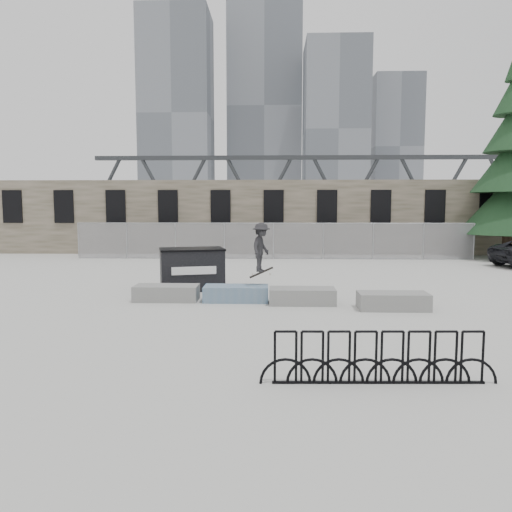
{
  "coord_description": "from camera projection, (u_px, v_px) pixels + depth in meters",
  "views": [
    {
      "loc": [
        -0.03,
        -15.16,
        3.02
      ],
      "look_at": [
        -0.6,
        1.49,
        1.3
      ],
      "focal_mm": 35.0,
      "sensor_mm": 36.0,
      "label": 1
    }
  ],
  "objects": [
    {
      "name": "ground",
      "position": [
        274.0,
        303.0,
        15.38
      ],
      "size": [
        120.0,
        120.0,
        0.0
      ],
      "primitive_type": "plane",
      "color": "#B0B0AB",
      "rests_on": "ground"
    },
    {
      "name": "stone_wall",
      "position": [
        274.0,
        217.0,
        31.29
      ],
      "size": [
        36.0,
        2.58,
        4.5
      ],
      "color": "#615948",
      "rests_on": "ground"
    },
    {
      "name": "chainlink_fence",
      "position": [
        274.0,
        240.0,
        27.7
      ],
      "size": [
        22.06,
        0.06,
        2.02
      ],
      "color": "gray",
      "rests_on": "ground"
    },
    {
      "name": "planter_far_left",
      "position": [
        167.0,
        292.0,
        15.74
      ],
      "size": [
        2.0,
        0.9,
        0.49
      ],
      "color": "gray",
      "rests_on": "ground"
    },
    {
      "name": "planter_center_left",
      "position": [
        236.0,
        293.0,
        15.63
      ],
      "size": [
        2.0,
        0.9,
        0.49
      ],
      "color": "#2E5D8A",
      "rests_on": "ground"
    },
    {
      "name": "planter_center_right",
      "position": [
        302.0,
        295.0,
        15.19
      ],
      "size": [
        2.0,
        0.9,
        0.49
      ],
      "color": "gray",
      "rests_on": "ground"
    },
    {
      "name": "planter_offset",
      "position": [
        393.0,
        300.0,
        14.41
      ],
      "size": [
        2.0,
        0.9,
        0.49
      ],
      "color": "gray",
      "rests_on": "ground"
    },
    {
      "name": "dumpster",
      "position": [
        192.0,
        269.0,
        17.75
      ],
      "size": [
        2.52,
        1.91,
        1.48
      ],
      "rotation": [
        0.0,
        0.0,
        0.27
      ],
      "color": "black",
      "rests_on": "ground"
    },
    {
      "name": "bike_rack",
      "position": [
        379.0,
        358.0,
        8.4
      ],
      "size": [
        4.04,
        0.19,
        0.9
      ],
      "rotation": [
        0.0,
        0.0,
        0.03
      ],
      "color": "black",
      "rests_on": "ground"
    },
    {
      "name": "spruce_tree",
      "position": [
        510.0,
        176.0,
        27.59
      ],
      "size": [
        5.28,
        5.28,
        11.5
      ],
      "color": "#38281E",
      "rests_on": "ground"
    },
    {
      "name": "skyline_towers",
      "position": [
        269.0,
        121.0,
        106.54
      ],
      "size": [
        58.0,
        28.0,
        48.0
      ],
      "color": "slate",
      "rests_on": "ground"
    },
    {
      "name": "truss_bridge",
      "position": [
        345.0,
        197.0,
        69.29
      ],
      "size": [
        70.0,
        3.0,
        9.8
      ],
      "color": "#2D3033",
      "rests_on": "ground"
    },
    {
      "name": "skateboarder",
      "position": [
        261.0,
        247.0,
        15.71
      ],
      "size": [
        0.88,
        1.14,
        1.75
      ],
      "rotation": [
        0.0,
        0.0,
        1.23
      ],
      "color": "#252527",
      "rests_on": "ground"
    }
  ]
}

